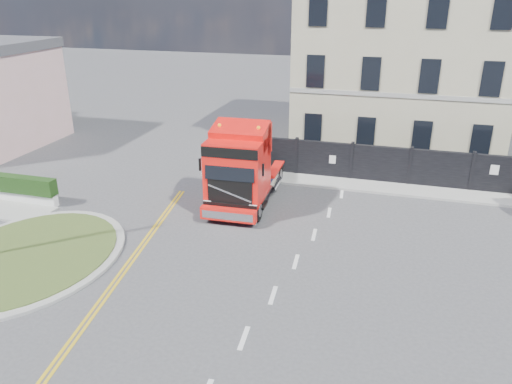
% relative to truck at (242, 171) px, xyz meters
% --- Properties ---
extents(ground, '(120.00, 120.00, 0.00)m').
position_rel_truck_xyz_m(ground, '(0.58, -4.03, -1.78)').
color(ground, '#424244').
rests_on(ground, ground).
extents(traffic_island, '(6.80, 6.80, 0.17)m').
position_rel_truck_xyz_m(traffic_island, '(-6.42, -7.03, -1.70)').
color(traffic_island, '#979691').
rests_on(traffic_island, ground).
extents(hoarding_fence, '(18.80, 0.25, 2.00)m').
position_rel_truck_xyz_m(hoarding_fence, '(7.13, 4.97, -0.78)').
color(hoarding_fence, black).
rests_on(hoarding_fence, ground).
extents(georgian_building, '(12.30, 10.30, 12.80)m').
position_rel_truck_xyz_m(georgian_building, '(6.58, 12.47, 3.99)').
color(georgian_building, '#B8B192').
rests_on(georgian_building, ground).
extents(pavement_far, '(20.00, 1.60, 0.12)m').
position_rel_truck_xyz_m(pavement_far, '(6.58, 4.07, -1.72)').
color(pavement_far, '#979691').
rests_on(pavement_far, ground).
extents(truck, '(2.71, 6.71, 3.97)m').
position_rel_truck_xyz_m(truck, '(0.00, 0.00, 0.00)').
color(truck, black).
rests_on(truck, ground).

